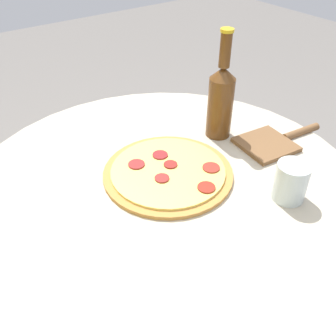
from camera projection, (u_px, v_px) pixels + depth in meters
table at (165, 241)px, 1.01m from camera, size 0.96×0.96×0.77m
pizza at (168, 172)px, 0.91m from camera, size 0.32×0.32×0.02m
beer_bottle at (221, 99)px, 1.00m from camera, size 0.07×0.07×0.29m
pizza_paddle at (274, 142)px, 1.02m from camera, size 0.15×0.27×0.02m
drinking_glass at (291, 182)px, 0.82m from camera, size 0.07×0.07×0.09m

